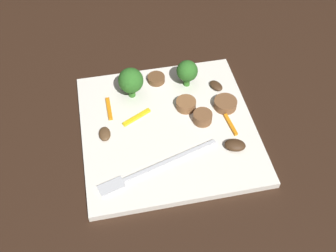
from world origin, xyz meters
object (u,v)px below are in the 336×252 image
at_px(broccoli_floret_0, 131,81).
at_px(sausage_slice_2, 203,120).
at_px(fork, 151,169).
at_px(sausage_slice_1, 225,104).
at_px(broccoli_floret_1, 187,71).
at_px(pepper_strip_2, 231,125).
at_px(mushroom_1, 105,133).
at_px(sausage_slice_0, 156,79).
at_px(mushroom_2, 216,86).
at_px(pepper_strip_0, 137,117).
at_px(mushroom_0, 235,145).
at_px(plate, 168,128).
at_px(sausage_slice_3, 186,104).
at_px(pepper_strip_1, 109,109).

xyz_separation_m(broccoli_floret_0, sausage_slice_2, (-0.10, 0.08, -0.02)).
distance_m(fork, sausage_slice_1, 0.16).
relative_size(broccoli_floret_1, pepper_strip_2, 1.14).
xyz_separation_m(broccoli_floret_0, mushroom_1, (0.05, 0.07, -0.03)).
xyz_separation_m(sausage_slice_1, sausage_slice_2, (0.04, 0.03, 0.00)).
distance_m(sausage_slice_0, sausage_slice_1, 0.12).
height_order(mushroom_2, pepper_strip_0, mushroom_2).
distance_m(mushroom_1, pepper_strip_0, 0.06).
height_order(broccoli_floret_1, mushroom_0, broccoli_floret_1).
relative_size(plate, fork, 1.47).
relative_size(fork, sausage_slice_3, 5.67).
bearing_deg(pepper_strip_1, sausage_slice_0, -150.00).
height_order(broccoli_floret_0, sausage_slice_2, broccoli_floret_0).
relative_size(broccoli_floret_1, sausage_slice_2, 1.62).
relative_size(broccoli_floret_0, mushroom_1, 1.99).
bearing_deg(sausage_slice_1, sausage_slice_3, -10.08).
height_order(plate, pepper_strip_1, pepper_strip_1).
bearing_deg(pepper_strip_2, pepper_strip_0, -17.25).
xyz_separation_m(sausage_slice_0, pepper_strip_0, (0.04, 0.07, -0.00)).
bearing_deg(broccoli_floret_1, plate, 59.72).
distance_m(mushroom_1, pepper_strip_1, 0.05).
bearing_deg(pepper_strip_0, sausage_slice_0, -120.56).
bearing_deg(mushroom_2, mushroom_0, 86.87).
bearing_deg(sausage_slice_3, mushroom_0, 119.57).
height_order(fork, sausage_slice_2, sausage_slice_2).
height_order(mushroom_1, pepper_strip_1, mushroom_1).
bearing_deg(plate, broccoli_floret_0, -59.38).
distance_m(broccoli_floret_1, pepper_strip_0, 0.11).
xyz_separation_m(broccoli_floret_1, sausage_slice_0, (0.05, -0.02, -0.02)).
bearing_deg(mushroom_1, broccoli_floret_0, -125.21).
xyz_separation_m(fork, pepper_strip_0, (0.00, -0.10, 0.00)).
bearing_deg(sausage_slice_3, fork, 54.75).
height_order(broccoli_floret_0, pepper_strip_0, broccoli_floret_0).
bearing_deg(sausage_slice_2, pepper_strip_1, -22.13).
relative_size(fork, sausage_slice_2, 6.07).
relative_size(mushroom_0, mushroom_2, 1.18).
distance_m(mushroom_0, pepper_strip_1, 0.20).
bearing_deg(pepper_strip_0, fork, 92.75).
xyz_separation_m(sausage_slice_0, sausage_slice_1, (-0.10, 0.08, 0.00)).
relative_size(plate, broccoli_floret_0, 4.88).
bearing_deg(mushroom_1, pepper_strip_2, 174.00).
bearing_deg(plate, sausage_slice_2, 174.91).
relative_size(plate, pepper_strip_1, 5.73).
bearing_deg(broccoli_floret_1, pepper_strip_0, 31.81).
bearing_deg(mushroom_0, pepper_strip_1, -32.83).
relative_size(broccoli_floret_0, sausage_slice_3, 1.70).
bearing_deg(sausage_slice_0, mushroom_1, 45.64).
bearing_deg(sausage_slice_2, sausage_slice_3, -63.46).
relative_size(sausage_slice_0, mushroom_2, 1.10).
height_order(sausage_slice_3, pepper_strip_0, sausage_slice_3).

